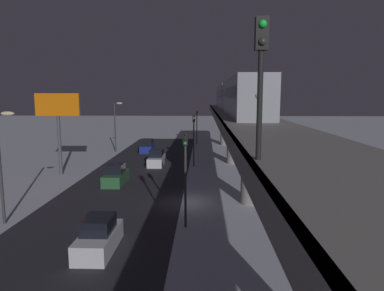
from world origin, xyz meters
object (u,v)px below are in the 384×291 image
at_px(sedan_green, 116,176).
at_px(traffic_light_mid, 194,133).
at_px(sedan_white_2, 99,237).
at_px(rail_signal, 261,64).
at_px(traffic_light_far, 197,121).
at_px(sedan_white, 157,159).
at_px(traffic_light_near, 185,165).
at_px(sedan_blue, 147,147).
at_px(commercial_billboard, 58,113).
at_px(subway_train, 234,96).

distance_m(sedan_green, traffic_light_mid, 11.95).
bearing_deg(traffic_light_mid, sedan_white_2, 78.64).
distance_m(rail_signal, sedan_green, 26.61).
height_order(rail_signal, sedan_green, rail_signal).
bearing_deg(traffic_light_far, sedan_green, 75.22).
xyz_separation_m(sedan_white, traffic_light_near, (-4.70, 20.37, 3.41)).
bearing_deg(sedan_white, traffic_light_near, -77.00).
bearing_deg(sedan_blue, sedan_white, 105.30).
bearing_deg(rail_signal, traffic_light_mid, -85.03).
relative_size(rail_signal, traffic_light_near, 0.62).
height_order(rail_signal, commercial_billboard, rail_signal).
height_order(sedan_green, commercial_billboard, commercial_billboard).
relative_size(sedan_green, traffic_light_near, 0.66).
distance_m(subway_train, rail_signal, 31.97).
xyz_separation_m(traffic_light_near, commercial_billboard, (14.53, -14.79, 2.63)).
distance_m(sedan_blue, commercial_billboard, 18.33).
relative_size(rail_signal, commercial_billboard, 0.45).
xyz_separation_m(sedan_white, traffic_light_mid, (-4.70, 0.60, 3.41)).
relative_size(sedan_blue, traffic_light_far, 0.69).
bearing_deg(subway_train, traffic_light_mid, 3.18).
height_order(sedan_blue, traffic_light_far, traffic_light_far).
relative_size(sedan_blue, traffic_light_mid, 0.69).
height_order(traffic_light_mid, commercial_billboard, commercial_billboard).
xyz_separation_m(sedan_white_2, sedan_blue, (2.80, -34.22, 0.00)).
bearing_deg(sedan_green, traffic_light_near, 124.04).
height_order(rail_signal, traffic_light_far, rail_signal).
height_order(sedan_white, commercial_billboard, commercial_billboard).
bearing_deg(commercial_billboard, subway_train, -164.86).
bearing_deg(traffic_light_near, sedan_white, -77.00).
bearing_deg(sedan_green, sedan_white_2, 100.77).
distance_m(subway_train, sedan_green, 17.15).
relative_size(traffic_light_far, commercial_billboard, 0.72).
height_order(sedan_blue, traffic_light_near, traffic_light_near).
xyz_separation_m(rail_signal, commercial_billboard, (17.28, -26.63, -2.71)).
bearing_deg(traffic_light_far, rail_signal, 93.06).
xyz_separation_m(sedan_white, commercial_billboard, (9.83, 5.58, 6.04)).
bearing_deg(traffic_light_far, traffic_light_near, 90.00).
distance_m(rail_signal, traffic_light_far, 51.73).
distance_m(sedan_white, traffic_light_near, 21.18).
bearing_deg(commercial_billboard, sedan_white, -150.43).
distance_m(traffic_light_near, traffic_light_mid, 19.77).
bearing_deg(subway_train, traffic_light_near, 76.30).
relative_size(traffic_light_near, traffic_light_far, 1.00).
xyz_separation_m(sedan_white_2, traffic_light_far, (-4.70, -43.16, 3.40)).
height_order(subway_train, traffic_light_far, subway_train).
bearing_deg(sedan_blue, traffic_light_near, 103.77).
bearing_deg(rail_signal, traffic_light_far, -86.94).
bearing_deg(traffic_light_near, commercial_billboard, -45.49).
bearing_deg(traffic_light_mid, traffic_light_far, -90.00).
bearing_deg(subway_train, sedan_blue, -40.46).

